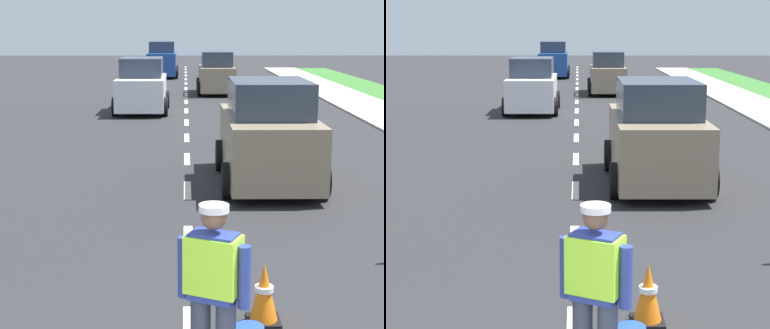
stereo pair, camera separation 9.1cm
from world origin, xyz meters
TOP-DOWN VIEW (x-y plane):
  - ground_plane at (0.00, 21.00)m, footprint 96.00×96.00m
  - lane_center_line at (0.00, 25.20)m, footprint 0.14×46.40m
  - road_worker at (0.22, 1.80)m, footprint 0.75×0.45m
  - traffic_cone_near at (0.80, 3.04)m, footprint 0.36×0.36m
  - car_outgoing_ahead at (1.63, 9.30)m, footprint 1.97×3.87m
  - car_oncoming_second at (-1.66, 20.48)m, footprint 1.98×3.83m
  - car_outgoing_far at (1.45, 27.11)m, footprint 1.86×3.82m
  - car_oncoming_third at (-1.50, 37.46)m, footprint 2.02×4.24m

SIDE VIEW (x-z plane):
  - ground_plane at x=0.00m, z-range 0.00..0.00m
  - lane_center_line at x=0.00m, z-range 0.00..0.01m
  - traffic_cone_near at x=0.80m, z-range 0.00..0.66m
  - car_outgoing_far at x=1.45m, z-range -0.08..1.93m
  - road_worker at x=0.22m, z-range 0.10..1.77m
  - car_oncoming_second at x=-1.66m, z-range -0.07..1.94m
  - car_outgoing_ahead at x=1.63m, z-range -0.08..2.03m
  - car_oncoming_third at x=-1.50m, z-range -0.08..2.17m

